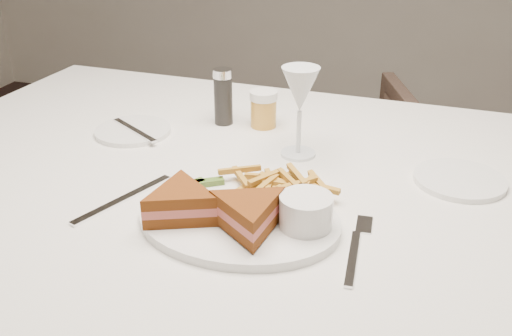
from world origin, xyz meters
The scene contains 2 objects.
chair_far centered at (-0.12, 1.00, 0.34)m, with size 0.67×0.62×0.69m, color #4A372D.
table_setting centered at (-0.06, 0.12, 0.79)m, with size 0.82×0.64×0.18m.
Camera 1 is at (0.17, -0.70, 1.22)m, focal length 40.00 mm.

